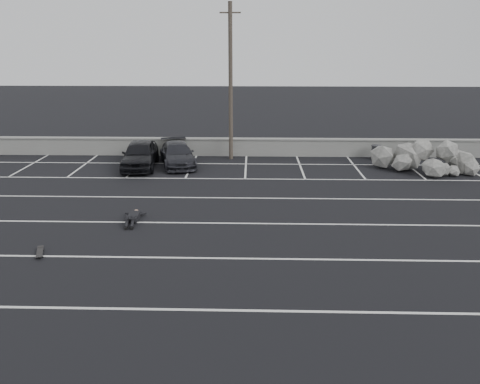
{
  "coord_description": "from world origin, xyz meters",
  "views": [
    {
      "loc": [
        1.35,
        -13.4,
        6.54
      ],
      "look_at": [
        0.89,
        3.76,
        1.0
      ],
      "focal_mm": 35.0,
      "sensor_mm": 36.0,
      "label": 1
    }
  ],
  "objects_px": {
    "car_left": "(140,154)",
    "person": "(134,214)",
    "riprap_pile": "(423,163)",
    "skateboard": "(40,252)",
    "utility_pole": "(231,83)",
    "trash_bin": "(376,152)",
    "car_right": "(177,154)"
  },
  "relations": [
    {
      "from": "car_left",
      "to": "person",
      "type": "distance_m",
      "value": 7.95
    },
    {
      "from": "riprap_pile",
      "to": "car_left",
      "type": "bearing_deg",
      "value": 178.93
    },
    {
      "from": "car_left",
      "to": "skateboard",
      "type": "distance_m",
      "value": 11.06
    },
    {
      "from": "utility_pole",
      "to": "skateboard",
      "type": "xyz_separation_m",
      "value": [
        -5.58,
        -13.07,
        -4.27
      ]
    },
    {
      "from": "trash_bin",
      "to": "riprap_pile",
      "type": "height_order",
      "value": "riprap_pile"
    },
    {
      "from": "car_left",
      "to": "person",
      "type": "bearing_deg",
      "value": -83.8
    },
    {
      "from": "car_left",
      "to": "skateboard",
      "type": "xyz_separation_m",
      "value": [
        -0.74,
        -11.02,
        -0.66
      ]
    },
    {
      "from": "car_right",
      "to": "riprap_pile",
      "type": "xyz_separation_m",
      "value": [
        13.21,
        -0.82,
        -0.18
      ]
    },
    {
      "from": "riprap_pile",
      "to": "person",
      "type": "bearing_deg",
      "value": -151.17
    },
    {
      "from": "utility_pole",
      "to": "person",
      "type": "xyz_separation_m",
      "value": [
        -3.31,
        -9.83,
        -4.13
      ]
    },
    {
      "from": "riprap_pile",
      "to": "skateboard",
      "type": "relative_size",
      "value": 7.37
    },
    {
      "from": "trash_bin",
      "to": "person",
      "type": "distance_m",
      "value": 15.3
    },
    {
      "from": "riprap_pile",
      "to": "skateboard",
      "type": "distance_m",
      "value": 19.18
    },
    {
      "from": "car_right",
      "to": "skateboard",
      "type": "distance_m",
      "value": 11.87
    },
    {
      "from": "utility_pole",
      "to": "trash_bin",
      "type": "relative_size",
      "value": 10.11
    },
    {
      "from": "car_left",
      "to": "utility_pole",
      "type": "bearing_deg",
      "value": 18.03
    },
    {
      "from": "car_right",
      "to": "person",
      "type": "relative_size",
      "value": 1.91
    },
    {
      "from": "trash_bin",
      "to": "skateboard",
      "type": "xyz_separation_m",
      "value": [
        -13.97,
        -13.09,
        -0.36
      ]
    },
    {
      "from": "person",
      "to": "skateboard",
      "type": "xyz_separation_m",
      "value": [
        -2.27,
        -3.24,
        -0.15
      ]
    },
    {
      "from": "utility_pole",
      "to": "riprap_pile",
      "type": "bearing_deg",
      "value": -12.77
    },
    {
      "from": "trash_bin",
      "to": "person",
      "type": "relative_size",
      "value": 0.39
    },
    {
      "from": "car_right",
      "to": "car_left",
      "type": "bearing_deg",
      "value": 179.95
    },
    {
      "from": "utility_pole",
      "to": "riprap_pile",
      "type": "relative_size",
      "value": 1.52
    },
    {
      "from": "car_left",
      "to": "car_right",
      "type": "distance_m",
      "value": 2.03
    },
    {
      "from": "utility_pole",
      "to": "skateboard",
      "type": "bearing_deg",
      "value": -113.11
    },
    {
      "from": "car_right",
      "to": "person",
      "type": "bearing_deg",
      "value": -108.25
    },
    {
      "from": "trash_bin",
      "to": "riprap_pile",
      "type": "xyz_separation_m",
      "value": [
        1.93,
        -2.36,
        -0.0
      ]
    },
    {
      "from": "utility_pole",
      "to": "person",
      "type": "bearing_deg",
      "value": -108.59
    },
    {
      "from": "car_left",
      "to": "riprap_pile",
      "type": "xyz_separation_m",
      "value": [
        15.16,
        -0.28,
        -0.3
      ]
    },
    {
      "from": "utility_pole",
      "to": "person",
      "type": "height_order",
      "value": "utility_pole"
    },
    {
      "from": "car_right",
      "to": "skateboard",
      "type": "xyz_separation_m",
      "value": [
        -2.69,
        -11.55,
        -0.54
      ]
    },
    {
      "from": "skateboard",
      "to": "car_left",
      "type": "bearing_deg",
      "value": 65.89
    }
  ]
}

